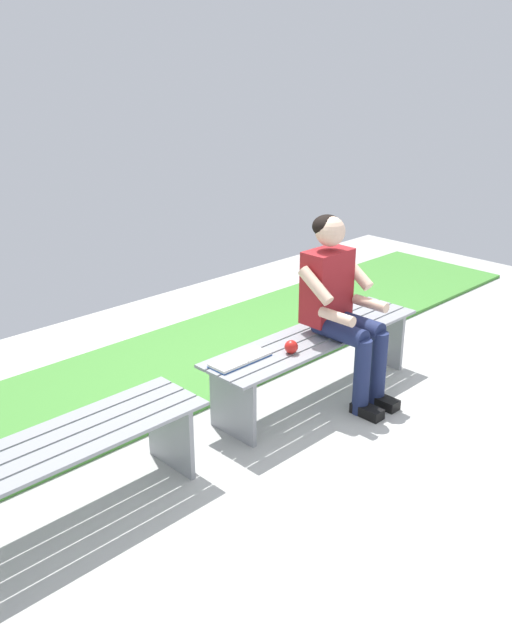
% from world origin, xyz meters
% --- Properties ---
extents(ground_plane, '(10.00, 7.00, 0.04)m').
position_xyz_m(ground_plane, '(1.02, 1.00, -0.02)').
color(ground_plane, '#B2B2AD').
extents(grass_strip, '(9.00, 1.33, 0.03)m').
position_xyz_m(grass_strip, '(1.02, -1.03, 0.01)').
color(grass_strip, '#478C38').
rests_on(grass_strip, ground).
extents(bench_near, '(1.79, 0.45, 0.46)m').
position_xyz_m(bench_near, '(0.00, 0.00, 0.35)').
color(bench_near, gray).
rests_on(bench_near, ground).
extents(bench_far, '(1.83, 0.45, 0.46)m').
position_xyz_m(bench_far, '(2.05, 0.00, 0.35)').
color(bench_far, gray).
rests_on(bench_far, ground).
extents(person_seated, '(0.50, 0.69, 1.26)m').
position_xyz_m(person_seated, '(-0.12, 0.10, 0.70)').
color(person_seated, maroon).
rests_on(person_seated, ground).
extents(apple, '(0.09, 0.09, 0.09)m').
position_xyz_m(apple, '(0.34, 0.09, 0.50)').
color(apple, red).
rests_on(apple, bench_near).
extents(book_open, '(0.41, 0.16, 0.02)m').
position_xyz_m(book_open, '(0.66, -0.05, 0.47)').
color(book_open, white).
rests_on(book_open, bench_near).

